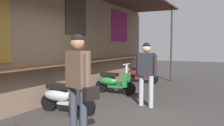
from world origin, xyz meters
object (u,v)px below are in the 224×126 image
object	(u,v)px
scooter_silver	(64,96)
shopper_with_handbag	(78,75)
shopper_passing	(146,68)
scooter_green	(113,81)
scooter_maroon	(140,73)

from	to	relation	value
scooter_silver	shopper_with_handbag	size ratio (longest dim) A/B	0.82
shopper_passing	scooter_green	bearing A→B (deg)	57.20
scooter_maroon	shopper_with_handbag	bearing A→B (deg)	-77.65
scooter_silver	scooter_green	bearing A→B (deg)	86.22
scooter_green	shopper_with_handbag	size ratio (longest dim) A/B	0.82
scooter_silver	shopper_with_handbag	bearing A→B (deg)	-47.38
scooter_maroon	shopper_with_handbag	world-z (taller)	shopper_with_handbag
scooter_green	shopper_passing	xyz separation A→B (m)	(-1.10, -1.48, 0.59)
scooter_green	scooter_maroon	xyz separation A→B (m)	(2.47, 0.00, 0.00)
scooter_green	shopper_with_handbag	xyz separation A→B (m)	(-3.59, -1.17, 0.67)
scooter_silver	shopper_passing	xyz separation A→B (m)	(1.38, -1.48, 0.59)
scooter_maroon	scooter_silver	bearing A→B (deg)	-88.61
shopper_with_handbag	shopper_passing	world-z (taller)	shopper_with_handbag
scooter_silver	shopper_passing	size ratio (longest dim) A/B	0.88
scooter_silver	shopper_with_handbag	distance (m)	1.75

